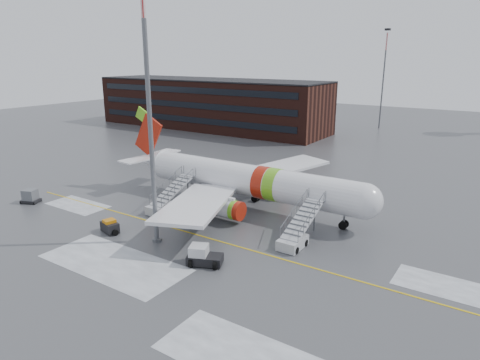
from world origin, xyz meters
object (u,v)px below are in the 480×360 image
Objects in this scene: baggage_tractor at (110,227)px; light_mast_near at (149,103)px; pushback_tug at (203,256)px; airstair_fwd at (296,235)px; airstair_aft at (165,203)px; airliner at (243,180)px; uld_container at (30,197)px.

baggage_tractor is 14.29m from light_mast_near.
pushback_tug reaches higher than baggage_tractor.
airstair_fwd is 17.29m from airstair_aft.
light_mast_near reaches higher than airliner.
baggage_tractor is at bearing -2.95° from uld_container.
baggage_tractor is (-17.71, -7.93, -0.47)m from airstair_fwd.
airstair_aft is at bearing -135.97° from airliner.
airstair_fwd is at bearing 0.00° from airstair_aft.
airstair_aft is at bearing 23.56° from uld_container.
airstair_aft is at bearing 146.08° from pushback_tug.
pushback_tug is at bearing -69.76° from airliner.
pushback_tug is at bearing -2.19° from uld_container.
baggage_tractor is at bearing -116.39° from airliner.
pushback_tug is at bearing -121.89° from airstair_fwd.
airliner is at bearing 110.24° from pushback_tug.
airstair_fwd is 9.66m from pushback_tug.
pushback_tug is at bearing -1.23° from baggage_tractor.
pushback_tug reaches higher than uld_container.
uld_container is 25.13m from light_mast_near.
airstair_fwd is at bearing 29.81° from light_mast_near.
baggage_tractor is 0.11× the size of light_mast_near.
airstair_fwd is at bearing 11.95° from uld_container.
uld_container is 15.91m from baggage_tractor.
uld_container is at bearing 177.81° from pushback_tug.
uld_container is at bearing -179.39° from light_mast_near.
airstair_aft is 17.79m from uld_container.
light_mast_near is (-12.00, -6.88, 12.58)m from airstair_fwd.
uld_container is at bearing -168.05° from airstair_fwd.
airstair_aft reaches higher than pushback_tug.
pushback_tug is (-5.10, -8.20, -0.29)m from airstair_fwd.
airstair_aft is at bearing 180.00° from airstair_fwd.
airliner is 16.93m from light_mast_near.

